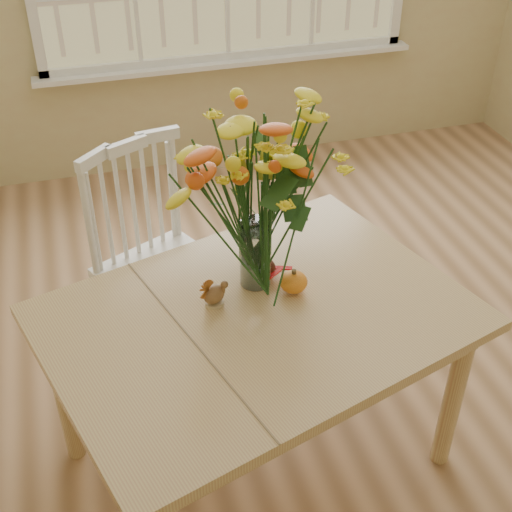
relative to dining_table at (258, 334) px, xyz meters
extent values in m
cube|color=#946B47|center=(0.53, 0.25, -0.64)|extent=(4.00, 4.50, 0.01)
cube|color=white|center=(0.53, 2.43, 0.05)|extent=(2.42, 0.12, 0.03)
cube|color=tan|center=(0.00, 0.00, 0.07)|extent=(1.58, 1.32, 0.04)
cube|color=tan|center=(0.00, 0.00, 0.00)|extent=(1.44, 1.17, 0.10)
cylinder|color=tan|center=(-0.68, 0.21, -0.29)|extent=(0.07, 0.07, 0.69)
cylinder|color=tan|center=(0.68, -0.21, -0.29)|extent=(0.07, 0.07, 0.69)
cylinder|color=tan|center=(0.45, 0.55, -0.29)|extent=(0.07, 0.07, 0.69)
cube|color=white|center=(-0.22, 0.63, -0.16)|extent=(0.61, 0.60, 0.05)
cube|color=white|center=(-0.30, 0.79, 0.10)|extent=(0.43, 0.24, 0.53)
cylinder|color=white|center=(-0.31, 0.40, -0.41)|extent=(0.04, 0.04, 0.45)
cylinder|color=white|center=(-0.46, 0.71, -0.41)|extent=(0.04, 0.04, 0.45)
cylinder|color=white|center=(0.01, 0.56, -0.41)|extent=(0.04, 0.04, 0.45)
cylinder|color=white|center=(-0.14, 0.86, -0.41)|extent=(0.04, 0.04, 0.45)
cylinder|color=white|center=(0.04, 0.17, 0.22)|extent=(0.11, 0.11, 0.25)
ellipsoid|color=orange|center=(0.15, 0.08, 0.13)|extent=(0.10, 0.10, 0.07)
cylinder|color=#CCB78C|center=(-0.13, 0.09, 0.10)|extent=(0.06, 0.06, 0.01)
ellipsoid|color=brown|center=(-0.13, 0.09, 0.13)|extent=(0.10, 0.09, 0.07)
ellipsoid|color=#38160F|center=(0.08, 0.19, 0.12)|extent=(0.07, 0.07, 0.07)
camera|label=1|loc=(-0.49, -1.66, 1.57)|focal=48.00mm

